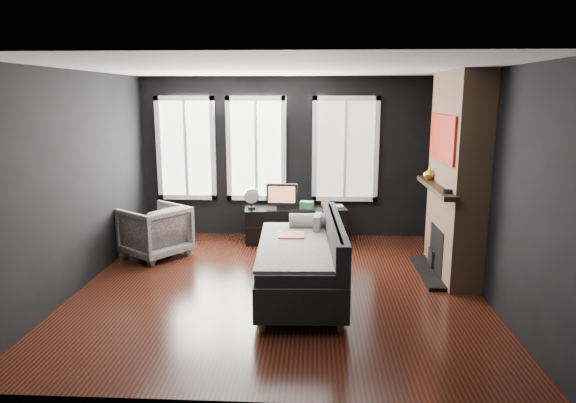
# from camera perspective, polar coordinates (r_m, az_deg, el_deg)

# --- Properties ---
(floor) EXTENTS (5.00, 5.00, 0.00)m
(floor) POSITION_cam_1_polar(r_m,az_deg,el_deg) (6.62, -1.01, -9.46)
(floor) COLOR black
(floor) RESTS_ON ground
(ceiling) EXTENTS (5.00, 5.00, 0.00)m
(ceiling) POSITION_cam_1_polar(r_m,az_deg,el_deg) (6.17, -1.11, 14.59)
(ceiling) COLOR white
(ceiling) RESTS_ON ground
(wall_back) EXTENTS (5.00, 0.02, 2.70)m
(wall_back) POSITION_cam_1_polar(r_m,az_deg,el_deg) (8.73, 0.09, 4.89)
(wall_back) COLOR black
(wall_back) RESTS_ON ground
(wall_left) EXTENTS (0.02, 5.00, 2.70)m
(wall_left) POSITION_cam_1_polar(r_m,az_deg,el_deg) (6.90, -22.27, 2.16)
(wall_left) COLOR black
(wall_left) RESTS_ON ground
(wall_right) EXTENTS (0.02, 5.00, 2.70)m
(wall_right) POSITION_cam_1_polar(r_m,az_deg,el_deg) (6.57, 21.25, 1.80)
(wall_right) COLOR black
(wall_right) RESTS_ON ground
(windows) EXTENTS (4.00, 0.16, 1.76)m
(windows) POSITION_cam_1_polar(r_m,az_deg,el_deg) (8.66, -2.96, 11.66)
(windows) COLOR white
(windows) RESTS_ON wall_back
(fireplace) EXTENTS (0.70, 1.62, 2.70)m
(fireplace) POSITION_cam_1_polar(r_m,az_deg,el_deg) (7.08, 18.22, 2.68)
(fireplace) COLOR #93724C
(fireplace) RESTS_ON floor
(sofa) EXTENTS (1.19, 2.23, 0.94)m
(sofa) POSITION_cam_1_polar(r_m,az_deg,el_deg) (6.22, 1.34, -6.28)
(sofa) COLOR black
(sofa) RESTS_ON floor
(stripe_pillow) EXTENTS (0.12, 0.36, 0.35)m
(stripe_pillow) POSITION_cam_1_polar(r_m,az_deg,el_deg) (6.79, 3.31, -2.91)
(stripe_pillow) COLOR gray
(stripe_pillow) RESTS_ON sofa
(armchair) EXTENTS (1.13, 1.14, 0.86)m
(armchair) POSITION_cam_1_polar(r_m,az_deg,el_deg) (7.95, -14.61, -2.94)
(armchair) COLOR white
(armchair) RESTS_ON floor
(media_console) EXTENTS (1.71, 0.73, 0.57)m
(media_console) POSITION_cam_1_polar(r_m,az_deg,el_deg) (8.52, 0.83, -2.56)
(media_console) COLOR black
(media_console) RESTS_ON floor
(monitor) EXTENTS (0.51, 0.11, 0.46)m
(monitor) POSITION_cam_1_polar(r_m,az_deg,el_deg) (8.39, -0.70, 0.81)
(monitor) COLOR black
(monitor) RESTS_ON media_console
(desk_fan) EXTENTS (0.31, 0.31, 0.35)m
(desk_fan) POSITION_cam_1_polar(r_m,az_deg,el_deg) (8.36, -4.09, 0.35)
(desk_fan) COLOR #A5A5A5
(desk_fan) RESTS_ON media_console
(mug) EXTENTS (0.14, 0.12, 0.13)m
(mug) POSITION_cam_1_polar(r_m,az_deg,el_deg) (8.48, 4.15, -0.24)
(mug) COLOR orange
(mug) RESTS_ON media_console
(book) EXTENTS (0.17, 0.03, 0.22)m
(book) POSITION_cam_1_polar(r_m,az_deg,el_deg) (8.55, 5.05, 0.18)
(book) COLOR tan
(book) RESTS_ON media_console
(storage_box) EXTENTS (0.24, 0.18, 0.12)m
(storage_box) POSITION_cam_1_polar(r_m,az_deg,el_deg) (8.40, 2.10, -0.37)
(storage_box) COLOR #3A7F50
(storage_box) RESTS_ON media_console
(mantel_vase) EXTENTS (0.21, 0.21, 0.18)m
(mantel_vase) POSITION_cam_1_polar(r_m,az_deg,el_deg) (7.46, 15.46, 3.03)
(mantel_vase) COLOR gold
(mantel_vase) RESTS_ON fireplace
(mantel_clock) EXTENTS (0.17, 0.17, 0.04)m
(mantel_clock) POSITION_cam_1_polar(r_m,az_deg,el_deg) (6.51, 17.29, 1.10)
(mantel_clock) COLOR black
(mantel_clock) RESTS_ON fireplace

